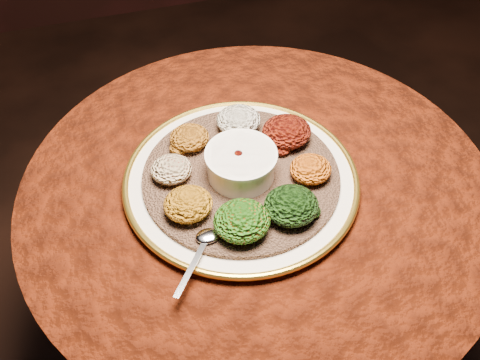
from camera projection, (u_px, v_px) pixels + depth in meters
name	position (u px, v px, depth m)	size (l,w,h in m)	color
table	(256.00, 235.00, 1.21)	(0.96, 0.96, 0.73)	black
platter	(241.00, 180.00, 1.06)	(0.60, 0.60, 0.02)	white
injera	(241.00, 176.00, 1.06)	(0.39, 0.39, 0.01)	brown
stew_bowl	(241.00, 162.00, 1.03)	(0.14, 0.14, 0.06)	white
spoon	(205.00, 241.00, 0.94)	(0.11, 0.12, 0.01)	silver
portion_ayib	(239.00, 120.00, 1.13)	(0.09, 0.09, 0.05)	silver
portion_kitfo	(287.00, 132.00, 1.10)	(0.10, 0.10, 0.05)	black
portion_tikil	(311.00, 169.00, 1.03)	(0.08, 0.08, 0.04)	#B4620F
portion_gomen	(291.00, 205.00, 0.97)	(0.10, 0.10, 0.05)	black
portion_mixveg	(242.00, 221.00, 0.94)	(0.10, 0.10, 0.05)	#A2290A
portion_kik	(188.00, 204.00, 0.97)	(0.09, 0.09, 0.04)	#B66E10
portion_timatim	(171.00, 169.00, 1.03)	(0.08, 0.08, 0.04)	maroon
portion_shiro	(189.00, 138.00, 1.09)	(0.08, 0.08, 0.04)	#A25D13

